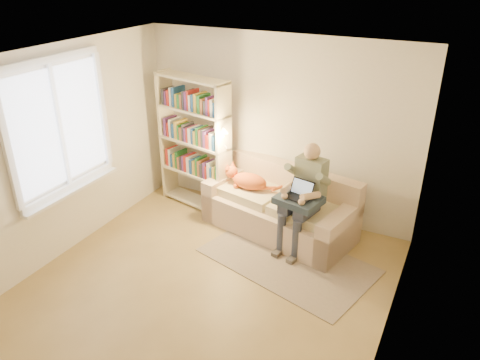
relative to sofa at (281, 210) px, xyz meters
The scene contains 14 objects.
floor 1.80m from the sofa, 99.49° to the right, with size 4.50×4.50×0.00m, color olive.
ceiling 2.89m from the sofa, 99.49° to the right, with size 4.00×4.50×0.02m, color white.
wall_left 3.04m from the sofa, 142.74° to the right, with size 0.02×4.50×2.60m, color silver.
wall_right 2.63m from the sofa, 45.57° to the right, with size 0.02×4.50×2.60m, color silver.
wall_back 1.14m from the sofa, 119.88° to the left, with size 4.00×0.02×2.60m, color silver.
wall_front 4.12m from the sofa, 94.17° to the right, with size 4.00×0.02×2.60m, color silver.
window 2.92m from the sofa, 145.42° to the right, with size 0.12×1.52×1.69m.
sofa is the anchor object (origin of this frame).
person 0.68m from the sofa, 30.96° to the right, with size 0.49×0.67×1.42m.
cat 0.63m from the sofa, behind, with size 0.77×0.36×0.28m.
blanket 0.66m from the sofa, 45.35° to the right, with size 0.53×0.44×0.09m, color #24313F.
laptop 0.72m from the sofa, 44.36° to the right, with size 0.36×0.33×0.26m.
bookshelf 1.64m from the sofa, behind, with size 1.31×0.63×2.00m.
rug 0.82m from the sofa, 60.21° to the right, with size 2.08×1.23×0.01m, color gray.
Camera 1 is at (2.33, -3.55, 3.48)m, focal length 35.00 mm.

